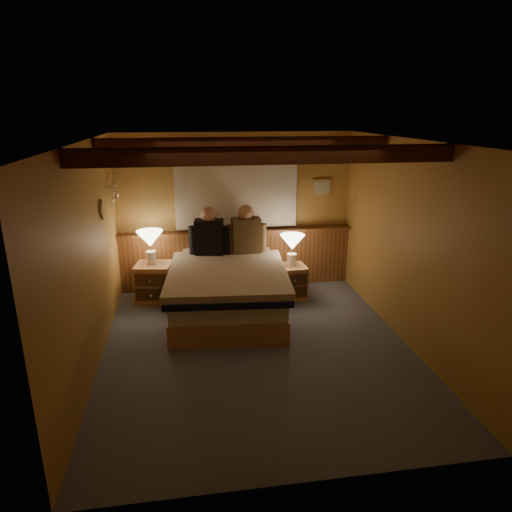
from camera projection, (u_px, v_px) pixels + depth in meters
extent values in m
plane|color=#525861|center=(257.00, 348.00, 5.44)|extent=(4.20, 4.20, 0.00)
plane|color=#BB8746|center=(258.00, 141.00, 4.71)|extent=(4.20, 4.20, 0.00)
plane|color=#B2833F|center=(236.00, 212.00, 7.05)|extent=(3.60, 0.00, 3.60)
plane|color=#B2833F|center=(89.00, 260.00, 4.81)|extent=(0.00, 4.20, 4.20)
plane|color=#B2833F|center=(409.00, 245.00, 5.34)|extent=(0.00, 4.20, 4.20)
plane|color=#B2833F|center=(306.00, 342.00, 3.10)|extent=(3.60, 0.00, 3.60)
cube|color=brown|center=(237.00, 259.00, 7.23)|extent=(3.60, 0.12, 0.90)
cube|color=brown|center=(237.00, 231.00, 7.03)|extent=(3.60, 0.22, 0.04)
cylinder|color=#492312|center=(236.00, 157.00, 6.72)|extent=(2.10, 0.05, 0.05)
sphere|color=#492312|center=(163.00, 158.00, 6.56)|extent=(0.08, 0.08, 0.08)
sphere|color=#492312|center=(305.00, 156.00, 6.87)|extent=(0.08, 0.08, 0.08)
cube|color=beige|center=(236.00, 193.00, 6.89)|extent=(1.85, 0.08, 1.05)
cube|color=#492312|center=(268.00, 155.00, 4.17)|extent=(3.60, 0.15, 0.16)
cube|color=#492312|center=(246.00, 144.00, 5.58)|extent=(3.60, 0.15, 0.16)
cylinder|color=silver|center=(112.00, 184.00, 6.16)|extent=(0.03, 0.55, 0.03)
torus|color=silver|center=(113.00, 195.00, 6.06)|extent=(0.01, 0.21, 0.21)
torus|color=silver|center=(116.00, 192.00, 6.27)|extent=(0.01, 0.21, 0.21)
cube|color=tan|center=(322.00, 187.00, 7.13)|extent=(0.30, 0.03, 0.25)
cube|color=beige|center=(322.00, 188.00, 7.11)|extent=(0.24, 0.01, 0.19)
cube|color=tan|center=(228.00, 304.00, 6.31)|extent=(1.62, 2.06, 0.29)
cube|color=silver|center=(228.00, 286.00, 6.23)|extent=(1.57, 2.02, 0.23)
cube|color=black|center=(228.00, 283.00, 5.95)|extent=(1.64, 1.68, 0.08)
cube|color=#D69395|center=(228.00, 274.00, 6.05)|extent=(1.70, 1.87, 0.12)
cube|color=silver|center=(202.00, 256.00, 6.87)|extent=(0.61, 0.38, 0.16)
cube|color=silver|center=(251.00, 255.00, 6.92)|extent=(0.61, 0.38, 0.16)
cube|color=tan|center=(154.00, 282.00, 6.75)|extent=(0.57, 0.53, 0.56)
cube|color=brown|center=(151.00, 280.00, 6.51)|extent=(0.45, 0.09, 0.19)
cube|color=brown|center=(152.00, 294.00, 6.58)|extent=(0.45, 0.09, 0.19)
cylinder|color=silver|center=(151.00, 280.00, 6.51)|extent=(0.03, 0.03, 0.03)
cylinder|color=silver|center=(152.00, 294.00, 6.58)|extent=(0.03, 0.03, 0.03)
cube|color=tan|center=(290.00, 281.00, 6.85)|extent=(0.48, 0.43, 0.50)
cube|color=brown|center=(294.00, 280.00, 6.64)|extent=(0.41, 0.05, 0.17)
cube|color=brown|center=(293.00, 292.00, 6.70)|extent=(0.41, 0.05, 0.17)
cylinder|color=silver|center=(294.00, 280.00, 6.64)|extent=(0.03, 0.03, 0.03)
cylinder|color=silver|center=(293.00, 292.00, 6.70)|extent=(0.03, 0.03, 0.03)
cylinder|color=white|center=(151.00, 257.00, 6.66)|extent=(0.15, 0.15, 0.19)
cylinder|color=silver|center=(151.00, 249.00, 6.62)|extent=(0.03, 0.03, 0.11)
cone|color=#FFF2C6|center=(150.00, 239.00, 6.57)|extent=(0.38, 0.38, 0.23)
cylinder|color=white|center=(292.00, 260.00, 6.76)|extent=(0.14, 0.14, 0.18)
cylinder|color=silver|center=(292.00, 252.00, 6.73)|extent=(0.02, 0.02, 0.10)
cone|color=#FFF2C6|center=(292.00, 242.00, 6.68)|extent=(0.36, 0.36, 0.22)
cube|color=black|center=(209.00, 238.00, 6.67)|extent=(0.44, 0.30, 0.54)
cylinder|color=black|center=(193.00, 241.00, 6.68)|extent=(0.13, 0.13, 0.43)
cylinder|color=black|center=(226.00, 241.00, 6.68)|extent=(0.13, 0.13, 0.43)
sphere|color=#DDA284|center=(209.00, 215.00, 6.56)|extent=(0.24, 0.24, 0.24)
cube|color=#4F391F|center=(246.00, 236.00, 6.75)|extent=(0.42, 0.26, 0.55)
cylinder|color=#4F391F|center=(230.00, 240.00, 6.72)|extent=(0.13, 0.13, 0.44)
cylinder|color=#4F391F|center=(262.00, 238.00, 6.80)|extent=(0.13, 0.13, 0.44)
sphere|color=#DDA284|center=(246.00, 213.00, 6.64)|extent=(0.24, 0.24, 0.24)
cube|color=black|center=(179.00, 297.00, 6.55)|extent=(0.51, 0.35, 0.28)
cylinder|color=black|center=(179.00, 287.00, 6.50)|extent=(0.12, 0.29, 0.08)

